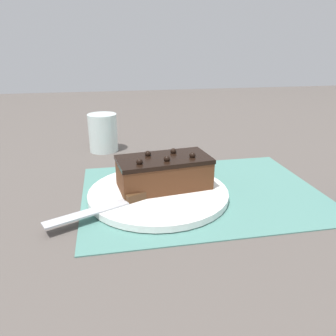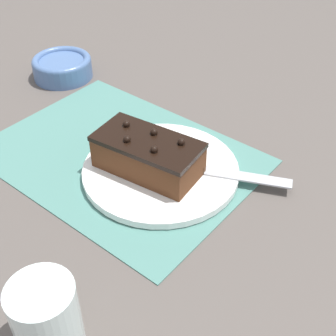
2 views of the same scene
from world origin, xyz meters
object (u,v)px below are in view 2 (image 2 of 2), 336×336
(cake_plate, at_px, (161,170))
(small_bowl, at_px, (62,67))
(drinking_glass, at_px, (46,318))
(chocolate_cake, at_px, (148,155))
(serving_knife, at_px, (206,169))

(cake_plate, relative_size, small_bowl, 2.01)
(drinking_glass, height_order, small_bowl, drinking_glass)
(cake_plate, xyz_separation_m, small_bowl, (-0.39, 0.13, 0.02))
(chocolate_cake, bearing_deg, small_bowl, 159.35)
(cake_plate, height_order, chocolate_cake, chocolate_cake)
(cake_plate, xyz_separation_m, drinking_glass, (0.10, -0.32, 0.04))
(small_bowl, bearing_deg, drinking_glass, -42.16)
(chocolate_cake, relative_size, serving_knife, 0.93)
(cake_plate, bearing_deg, chocolate_cake, -130.69)
(drinking_glass, relative_size, small_bowl, 0.77)
(chocolate_cake, relative_size, small_bowl, 1.41)
(chocolate_cake, height_order, small_bowl, chocolate_cake)
(chocolate_cake, distance_m, drinking_glass, 0.32)
(serving_knife, distance_m, drinking_glass, 0.36)
(cake_plate, height_order, drinking_glass, drinking_glass)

